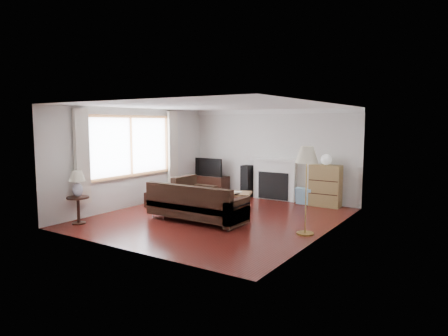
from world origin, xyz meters
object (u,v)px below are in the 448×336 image
Objects in this scene: floor_lamp at (306,191)px; tv_stand at (211,185)px; sectional_sofa at (197,204)px; side_table at (78,210)px; bookshelf at (325,186)px; coffee_table at (228,201)px.

tv_stand is at bearing 146.74° from floor_lamp.
tv_stand is 0.45× the size of sectional_sofa.
floor_lamp is 4.75m from side_table.
bookshelf reaches higher than sectional_sofa.
side_table is at bearing -141.70° from sectional_sofa.
floor_lamp is (0.55, -2.73, 0.31)m from bookshelf.
tv_stand is 0.95× the size of coffee_table.
floor_lamp is at bearing -44.37° from coffee_table.
bookshelf is at bearing 50.41° from side_table.
bookshelf is 0.63× the size of floor_lamp.
tv_stand is at bearing 114.11° from coffee_table.
tv_stand is at bearing -179.16° from bookshelf.
floor_lamp reaches higher than sectional_sofa.
sectional_sofa is at bearing -121.04° from bookshelf.
tv_stand is 0.64× the size of floor_lamp.
coffee_table is 0.67× the size of floor_lamp.
floor_lamp is at bearing -33.26° from tv_stand.
coffee_table is (-0.05, 1.33, -0.16)m from sectional_sofa.
bookshelf is 2.55m from coffee_table.
sectional_sofa is (-1.82, -3.03, -0.15)m from bookshelf.
bookshelf is (3.54, 0.05, 0.27)m from tv_stand.
bookshelf reaches higher than coffee_table.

